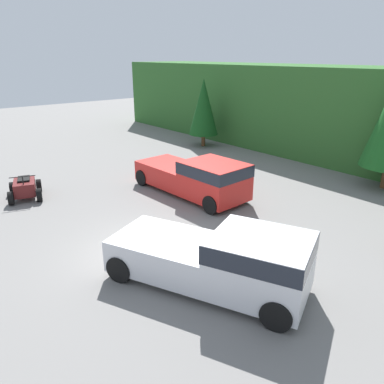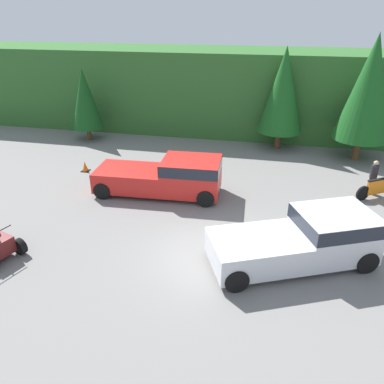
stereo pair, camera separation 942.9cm
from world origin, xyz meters
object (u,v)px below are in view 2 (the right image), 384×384
at_px(pickup_truck_second, 306,238).
at_px(traffic_cone, 85,167).
at_px(dirt_bike, 379,188).
at_px(pickup_truck_red, 169,175).
at_px(rider_person, 373,176).

xyz_separation_m(pickup_truck_second, traffic_cone, (-11.12, 5.84, -0.70)).
bearing_deg(dirt_bike, pickup_truck_second, -154.04).
distance_m(pickup_truck_red, traffic_cone, 5.51).
bearing_deg(rider_person, pickup_truck_red, 173.25).
relative_size(pickup_truck_red, traffic_cone, 10.77).
height_order(dirt_bike, rider_person, rider_person).
height_order(pickup_truck_second, dirt_bike, pickup_truck_second).
xyz_separation_m(rider_person, traffic_cone, (-14.51, -0.35, -0.64)).
height_order(pickup_truck_red, rider_person, pickup_truck_red).
bearing_deg(pickup_truck_second, dirt_bike, 34.09).
relative_size(dirt_bike, rider_person, 1.30).
bearing_deg(traffic_cone, pickup_truck_red, -18.38).
distance_m(pickup_truck_red, rider_person, 9.55).
relative_size(dirt_bike, traffic_cone, 3.90).
distance_m(pickup_truck_red, pickup_truck_second, 7.22).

